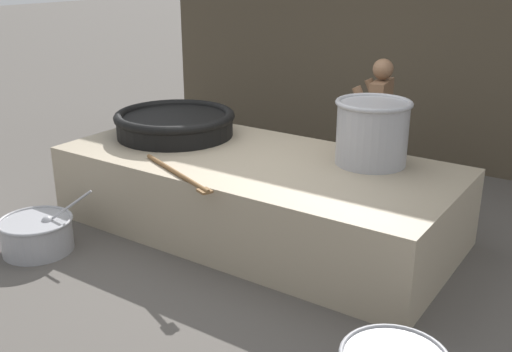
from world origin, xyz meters
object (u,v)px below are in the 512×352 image
Objects in this scene: cook at (378,126)px; prep_bowl_vegetables at (37,233)px; giant_wok_near at (175,123)px; stock_pot at (372,131)px.

cook is 2.06× the size of prep_bowl_vegetables.
prep_bowl_vegetables is at bearing 46.19° from cook.
giant_wok_near reaches higher than prep_bowl_vegetables.
stock_pot is at bearing 8.17° from giant_wok_near.
cook reaches higher than giant_wok_near.
giant_wok_near is 1.69× the size of prep_bowl_vegetables.
stock_pot is (2.16, 0.31, 0.17)m from giant_wok_near.
giant_wok_near is 2.19m from stock_pot.
giant_wok_near is at bearing -171.83° from stock_pot.
giant_wok_near is at bearing 25.89° from cook.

